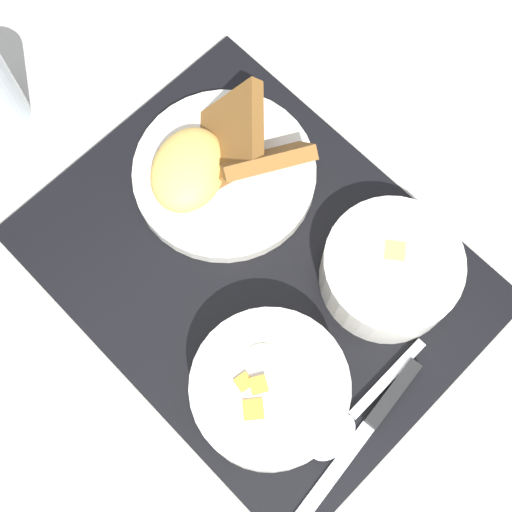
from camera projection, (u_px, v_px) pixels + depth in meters
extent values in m
plane|color=#ADA89E|center=(256.00, 270.00, 0.71)|extent=(4.00, 4.00, 0.00)
cube|color=black|center=(256.00, 268.00, 0.70)|extent=(0.46, 0.38, 0.02)
cylinder|color=silver|center=(269.00, 391.00, 0.63)|extent=(0.14, 0.14, 0.06)
torus|color=silver|center=(270.00, 387.00, 0.60)|extent=(0.14, 0.14, 0.01)
cylinder|color=#A8D184|center=(308.00, 382.00, 0.61)|extent=(0.05, 0.05, 0.01)
cylinder|color=#A8D184|center=(277.00, 376.00, 0.61)|extent=(0.06, 0.06, 0.02)
cylinder|color=#A8D184|center=(263.00, 367.00, 0.61)|extent=(0.05, 0.05, 0.02)
cylinder|color=#A8D184|center=(267.00, 371.00, 0.61)|extent=(0.04, 0.04, 0.01)
cylinder|color=#A8D184|center=(273.00, 363.00, 0.61)|extent=(0.04, 0.04, 0.01)
cylinder|color=#A8D184|center=(246.00, 410.00, 0.60)|extent=(0.05, 0.05, 0.01)
cube|color=orange|center=(244.00, 383.00, 0.60)|extent=(0.01, 0.01, 0.02)
cube|color=orange|center=(258.00, 386.00, 0.60)|extent=(0.02, 0.02, 0.02)
cube|color=orange|center=(253.00, 410.00, 0.60)|extent=(0.02, 0.02, 0.01)
cylinder|color=silver|center=(390.00, 270.00, 0.66)|extent=(0.13, 0.13, 0.05)
torus|color=silver|center=(395.00, 263.00, 0.64)|extent=(0.13, 0.13, 0.01)
cylinder|color=#C67F3D|center=(391.00, 268.00, 0.66)|extent=(0.11, 0.11, 0.04)
cube|color=#E5A356|center=(394.00, 253.00, 0.65)|extent=(0.03, 0.03, 0.01)
cylinder|color=silver|center=(224.00, 174.00, 0.72)|extent=(0.18, 0.18, 0.02)
ellipsoid|color=#EAB756|center=(189.00, 169.00, 0.69)|extent=(0.11, 0.12, 0.04)
cube|color=brown|center=(265.00, 160.00, 0.69)|extent=(0.08, 0.10, 0.08)
cube|color=brown|center=(230.00, 137.00, 0.69)|extent=(0.11, 0.10, 0.08)
cube|color=silver|center=(330.00, 477.00, 0.63)|extent=(0.04, 0.12, 0.00)
cube|color=black|center=(393.00, 394.00, 0.65)|extent=(0.03, 0.07, 0.01)
ellipsoid|color=silver|center=(332.00, 437.00, 0.64)|extent=(0.04, 0.05, 0.01)
cube|color=silver|center=(387.00, 379.00, 0.66)|extent=(0.02, 0.10, 0.01)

